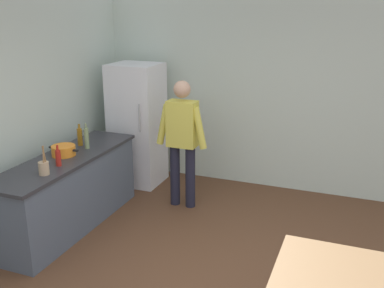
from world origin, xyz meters
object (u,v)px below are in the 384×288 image
at_px(refrigerator, 137,125).
at_px(utensil_jar, 44,168).
at_px(person, 182,136).
at_px(bottle_sauce_red, 58,158).
at_px(bottle_oil_amber, 80,137).
at_px(cooking_pot, 64,150).
at_px(bottle_vinegar_tall, 87,138).

relative_size(refrigerator, utensil_jar, 5.62).
bearing_deg(person, utensil_jar, -119.45).
distance_m(refrigerator, person, 1.10).
relative_size(refrigerator, bottle_sauce_red, 7.50).
bearing_deg(bottle_oil_amber, utensil_jar, -76.46).
distance_m(person, cooking_pot, 1.50).
bearing_deg(bottle_oil_amber, refrigerator, 80.41).
distance_m(utensil_jar, bottle_vinegar_tall, 0.93).
bearing_deg(utensil_jar, bottle_vinegar_tall, 95.37).
bearing_deg(cooking_pot, bottle_oil_amber, 96.45).
relative_size(utensil_jar, bottle_sauce_red, 1.33).
height_order(person, bottle_sauce_red, person).
bearing_deg(person, refrigerator, 149.77).
xyz_separation_m(person, bottle_sauce_red, (-0.93, -1.33, 0.02)).
bearing_deg(bottle_oil_amber, bottle_sauce_red, -73.42).
bearing_deg(cooking_pot, person, 42.60).
bearing_deg(utensil_jar, bottle_oil_amber, 103.54).
xyz_separation_m(cooking_pot, bottle_vinegar_tall, (0.11, 0.33, 0.08)).
xyz_separation_m(cooking_pot, bottle_sauce_red, (0.17, -0.32, 0.04)).
relative_size(cooking_pot, bottle_sauce_red, 1.67).
height_order(refrigerator, bottle_vinegar_tall, refrigerator).
relative_size(refrigerator, bottle_oil_amber, 6.43).
distance_m(utensil_jar, bottle_sauce_red, 0.28).
relative_size(refrigerator, person, 1.06).
bearing_deg(utensil_jar, bottle_sauce_red, 95.27).
height_order(refrigerator, utensil_jar, refrigerator).
distance_m(bottle_sauce_red, bottle_vinegar_tall, 0.65).
bearing_deg(utensil_jar, cooking_pot, 108.12).
xyz_separation_m(refrigerator, bottle_oil_amber, (-0.20, -1.16, 0.12)).
bearing_deg(cooking_pot, bottle_sauce_red, -62.00).
relative_size(person, bottle_oil_amber, 6.07).
bearing_deg(cooking_pot, utensil_jar, -71.88).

